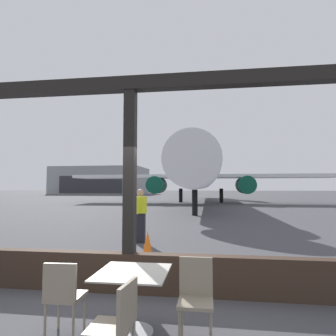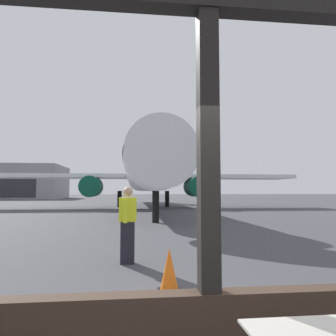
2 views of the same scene
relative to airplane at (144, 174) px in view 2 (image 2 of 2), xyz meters
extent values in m
plane|color=#424247|center=(-0.52, 11.85, -3.32)|extent=(220.00, 220.00, 0.00)
cube|color=#38281E|center=(-0.52, -28.15, -2.99)|extent=(7.88, 0.24, 0.66)
cube|color=black|center=(-0.52, -28.15, 0.32)|extent=(7.88, 0.24, 0.24)
cube|color=black|center=(-0.52, -28.15, -1.56)|extent=(0.20, 0.20, 3.53)
cylinder|color=silver|center=(0.00, 1.26, 0.02)|extent=(3.40, 33.38, 3.40)
cone|color=silver|center=(0.00, -16.73, 0.02)|extent=(3.23, 2.60, 3.23)
cylinder|color=black|center=(0.00, -14.83, 0.17)|extent=(3.47, 0.90, 3.47)
cube|color=silver|center=(-7.79, 0.40, -0.28)|extent=(13.87, 4.20, 0.36)
cube|color=silver|center=(7.79, 0.40, -0.28)|extent=(13.87, 4.20, 0.36)
cylinder|color=#0C4C38|center=(-4.90, -1.00, -1.28)|extent=(1.90, 3.20, 1.90)
cylinder|color=#0C4C38|center=(4.90, -1.00, -1.28)|extent=(1.90, 3.20, 1.90)
cube|color=#0C4C38|center=(0.00, 16.45, 4.12)|extent=(0.36, 4.40, 5.20)
cylinder|color=black|center=(0.00, -14.53, -2.50)|extent=(0.36, 0.36, 1.64)
cylinder|color=black|center=(-2.40, 1.40, -2.50)|extent=(0.44, 0.44, 1.64)
cylinder|color=black|center=(2.40, 1.40, -2.50)|extent=(0.44, 0.44, 1.64)
cube|color=black|center=(-1.36, -23.82, -2.85)|extent=(0.32, 0.20, 0.95)
cube|color=yellow|center=(-1.36, -23.82, -2.10)|extent=(0.40, 0.22, 0.55)
sphere|color=tan|center=(-1.36, -23.82, -1.69)|extent=(0.22, 0.22, 0.22)
cylinder|color=yellow|center=(-1.31, -23.59, -2.12)|extent=(0.09, 0.09, 0.52)
cylinder|color=yellow|center=(-1.42, -24.06, -2.12)|extent=(0.09, 0.09, 0.52)
cone|color=orange|center=(-0.66, -25.98, -2.97)|extent=(0.32, 0.32, 0.71)
cube|color=black|center=(-0.66, -25.98, -3.31)|extent=(0.36, 0.36, 0.03)
cube|color=gray|center=(-27.59, 41.52, 0.21)|extent=(22.98, 15.57, 7.06)
camera|label=1|loc=(0.84, -33.06, -1.53)|focal=30.71mm
camera|label=2|loc=(-1.30, -31.33, -1.67)|focal=34.46mm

